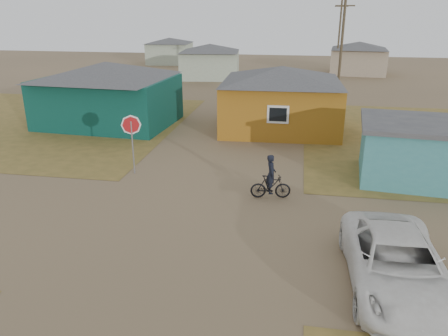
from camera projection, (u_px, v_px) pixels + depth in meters
The scene contains 13 objects.
ground at pixel (184, 233), 14.78m from camera, with size 120.00×120.00×0.00m, color #7A6346.
grass_nw at pixel (30, 122), 29.03m from camera, with size 20.00×18.00×0.00m, color olive.
house_teal at pixel (108, 93), 27.91m from camera, with size 8.93×7.08×4.00m.
house_yellow at pixel (281, 98), 26.64m from camera, with size 7.72×6.76×3.90m.
shed_turquoise at pixel (435, 152), 18.83m from camera, with size 6.71×4.93×2.60m.
house_pale_west at pixel (210, 61), 46.54m from camera, with size 7.04×6.15×3.60m.
house_beige_east at pixel (358, 57), 49.54m from camera, with size 6.95×6.05×3.60m.
house_pale_north at pixel (170, 50), 58.95m from camera, with size 6.28×5.81×3.40m.
utility_pole_near at pixel (341, 51), 32.67m from camera, with size 1.40×0.20×8.00m.
utility_pole_far at pixel (339, 37), 47.30m from camera, with size 1.40×0.20×8.00m.
stop_sign at pixel (132, 131), 19.39m from camera, with size 0.90×0.10×2.74m.
cyclist at pixel (271, 182), 17.27m from camera, with size 1.65×0.69×1.81m.
vehicle at pixel (397, 264), 11.61m from camera, with size 2.49×5.41×1.50m, color white.
Camera 1 is at (3.56, -12.70, 7.16)m, focal length 35.00 mm.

